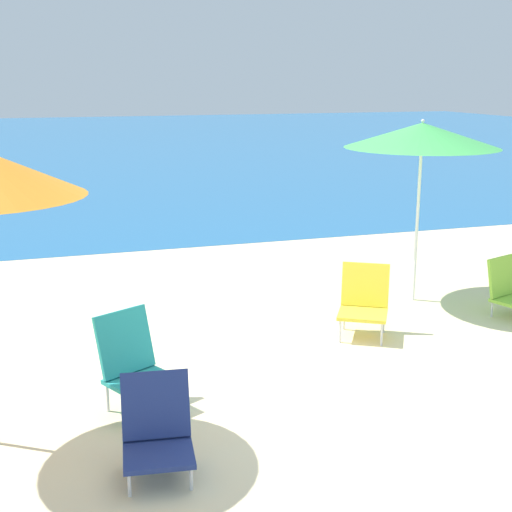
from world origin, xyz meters
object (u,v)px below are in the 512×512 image
at_px(beach_umbrella_green, 422,135).
at_px(beach_chair_navy, 157,429).
at_px(beach_chair_teal, 133,361).
at_px(beach_chair_yellow, 364,300).
at_px(beach_chair_lime, 511,289).

height_order(beach_umbrella_green, beach_chair_navy, beach_umbrella_green).
height_order(beach_chair_teal, beach_chair_yellow, beach_chair_teal).
bearing_deg(beach_chair_yellow, beach_chair_navy, -111.23).
relative_size(beach_chair_yellow, beach_chair_navy, 1.13).
xyz_separation_m(beach_chair_teal, beach_chair_navy, (0.01, -1.03, -0.10)).
distance_m(beach_umbrella_green, beach_chair_yellow, 2.16).
distance_m(beach_chair_teal, beach_chair_navy, 1.04).
height_order(beach_chair_teal, beach_chair_lime, beach_chair_teal).
relative_size(beach_umbrella_green, beach_chair_navy, 3.31).
bearing_deg(beach_chair_yellow, beach_chair_lime, 31.78).
relative_size(beach_chair_lime, beach_chair_navy, 1.01).
bearing_deg(beach_chair_lime, beach_umbrella_green, 112.32).
bearing_deg(beach_umbrella_green, beach_chair_yellow, -141.25).
bearing_deg(beach_umbrella_green, beach_chair_teal, -152.97).
bearing_deg(beach_chair_teal, beach_chair_yellow, -6.15).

